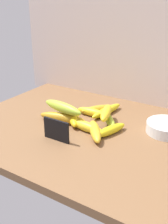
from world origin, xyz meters
The scene contains 16 objects.
counter_top centered at (0.00, 0.00, 1.50)cm, with size 110.00×76.00×3.00cm, color brown.
back_wall centered at (0.00, 39.00, 35.00)cm, with size 130.00×2.00×70.00cm, color beige.
chalkboard_sign centered at (-7.48, -14.36, 6.86)cm, with size 11.00×1.80×8.40cm.
fruit_bowl centered at (25.50, 13.40, 5.13)cm, with size 15.73×15.73×4.27cm, color silver.
banana_0 centered at (-14.58, -1.16, 5.18)cm, with size 20.76×4.35×4.35cm, color #B6851D.
banana_1 centered at (-7.17, 11.44, 4.82)cm, with size 15.18×3.63×3.63cm, color yellow.
banana_2 centered at (3.06, -3.92, 5.01)cm, with size 17.25×4.02×4.02cm, color gold.
banana_3 centered at (7.43, 0.54, 4.74)cm, with size 15.50×3.47×3.47cm, color yellow.
banana_4 centered at (3.18, 8.01, 4.67)cm, with size 15.39×3.34×3.34cm, color #90AE2E.
banana_5 centered at (-2.69, 16.53, 4.72)cm, with size 20.01×3.44×3.44cm, color yellow.
banana_6 centered at (-6.54, 16.13, 4.82)cm, with size 16.84×3.64×3.64cm, color #BA9023.
banana_7 centered at (-20.67, 8.66, 4.62)cm, with size 17.20×3.25×3.25cm, color #92BF28.
banana_8 centered at (-10.20, 1.46, 5.08)cm, with size 15.16×4.16×4.16cm, color yellow.
banana_9 centered at (-1.98, -2.24, 4.94)cm, with size 15.36×3.87×3.87cm, color yellow.
banana_10 centered at (1.77, 7.28, 8.28)cm, with size 15.54×3.87×3.87cm, color yellow.
banana_11 centered at (-15.07, -0.35, 9.53)cm, with size 20.69×4.35×4.35cm, color #A4C234.
Camera 1 is at (48.70, -84.61, 53.80)cm, focal length 43.62 mm.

